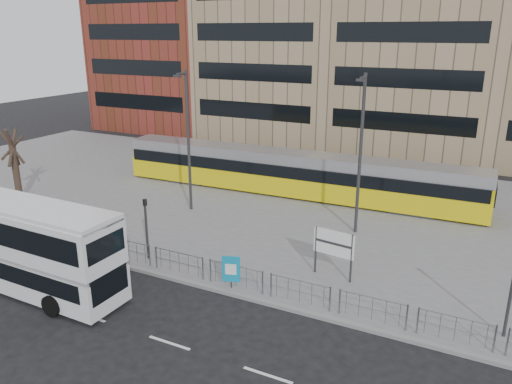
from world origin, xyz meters
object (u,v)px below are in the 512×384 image
at_px(station_sign, 334,245).
at_px(traffic_light_east, 512,288).
at_px(pedestrian, 90,222).
at_px(double_decker_bus, 21,242).
at_px(lamp_post_west, 188,136).
at_px(ad_panel, 231,270).
at_px(lamp_post_east, 360,149).
at_px(tram, 292,173).
at_px(bare_tree, 9,126).
at_px(traffic_light_west, 146,221).

xyz_separation_m(station_sign, traffic_light_east, (7.16, -1.60, 0.40)).
bearing_deg(pedestrian, double_decker_bus, -162.48).
relative_size(pedestrian, lamp_post_west, 0.22).
xyz_separation_m(ad_panel, lamp_post_east, (3.05, 8.68, 3.86)).
bearing_deg(double_decker_bus, ad_panel, 25.53).
distance_m(ad_panel, traffic_light_east, 10.93).
height_order(tram, bare_tree, bare_tree).
relative_size(ad_panel, pedestrian, 0.80).
distance_m(tram, station_sign, 12.25).
xyz_separation_m(double_decker_bus, lamp_post_west, (1.01, 11.46, 2.66)).
height_order(station_sign, lamp_post_east, lamp_post_east).
xyz_separation_m(tram, traffic_light_west, (-2.36, -12.65, 0.49)).
height_order(tram, traffic_light_west, traffic_light_west).
relative_size(station_sign, traffic_light_east, 0.73).
distance_m(station_sign, pedestrian, 13.30).
distance_m(traffic_light_east, lamp_post_west, 19.33).
xyz_separation_m(double_decker_bus, pedestrian, (-1.27, 5.19, -1.08)).
bearing_deg(traffic_light_west, ad_panel, -6.60).
xyz_separation_m(station_sign, lamp_post_west, (-10.92, 4.71, 3.11)).
height_order(station_sign, traffic_light_east, traffic_light_east).
relative_size(double_decker_bus, lamp_post_west, 1.17).
xyz_separation_m(traffic_light_west, lamp_post_west, (-2.15, 6.92, 2.70)).
xyz_separation_m(station_sign, bare_tree, (-21.92, 0.94, 3.45)).
height_order(pedestrian, lamp_post_west, lamp_post_west).
distance_m(double_decker_bus, lamp_post_west, 11.81).
height_order(double_decker_bus, tram, double_decker_bus).
bearing_deg(double_decker_bus, bare_tree, 143.35).
bearing_deg(lamp_post_west, ad_panel, -46.46).
xyz_separation_m(station_sign, pedestrian, (-13.20, -1.56, -0.64)).
bearing_deg(pedestrian, traffic_light_west, -94.68).
bearing_deg(lamp_post_east, lamp_post_west, -174.41).
bearing_deg(traffic_light_west, station_sign, 15.85).
distance_m(ad_panel, traffic_light_west, 5.31).
xyz_separation_m(double_decker_bus, lamp_post_east, (11.35, 12.47, 2.72)).
distance_m(tram, traffic_light_east, 18.14).
height_order(traffic_light_east, lamp_post_east, lamp_post_east).
relative_size(double_decker_bus, ad_panel, 6.71).
bearing_deg(lamp_post_east, traffic_light_east, -43.41).
xyz_separation_m(traffic_light_east, lamp_post_east, (-7.74, 7.32, 2.76)).
distance_m(traffic_light_west, lamp_post_east, 11.73).
distance_m(double_decker_bus, pedestrian, 5.46).
relative_size(ad_panel, traffic_light_west, 0.48).
bearing_deg(tram, ad_panel, -80.37).
distance_m(traffic_light_west, lamp_post_west, 7.74).
bearing_deg(tram, double_decker_bus, -109.88).
distance_m(tram, lamp_post_east, 8.18).
bearing_deg(station_sign, tram, 129.36).
bearing_deg(bare_tree, tram, 31.47).
bearing_deg(lamp_post_west, bare_tree, -161.12).
xyz_separation_m(ad_panel, lamp_post_west, (-7.29, 7.67, 3.80)).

